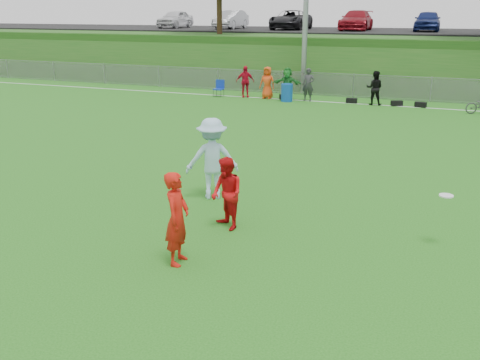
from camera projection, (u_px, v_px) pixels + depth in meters
The scene contains 14 objects.
ground at pixel (193, 235), 11.46m from camera, with size 120.00×120.00×0.00m, color #1A5E13.
sideline_far at pixel (346, 103), 27.46m from camera, with size 60.00×0.10×0.01m, color white.
fence at pixel (353, 86), 29.04m from camera, with size 58.00×0.06×1.30m.
berm at pixel (380, 54), 38.56m from camera, with size 120.00×18.00×3.00m, color #1A5016.
parking_lot at pixel (385, 31), 39.86m from camera, with size 120.00×12.00×0.10m, color black.
car_row at pixel (368, 20), 39.14m from camera, with size 32.04×5.18×1.44m.
spectator_row at pixel (296, 84), 28.11m from camera, with size 7.89×0.84×1.69m.
gear_bags at pixel (362, 101), 27.24m from camera, with size 7.55×0.54×0.26m.
player_red_left at pixel (177, 218), 9.94m from camera, with size 0.66×0.43×1.80m, color red.
player_red_center at pixel (227, 194), 11.57m from camera, with size 0.78×0.61×1.60m, color red.
player_blue at pixel (212, 159), 13.42m from camera, with size 1.33×0.77×2.06m, color #A7D0E8.
frisbee at pixel (446, 196), 10.63m from camera, with size 0.28×0.28×0.03m.
recycling_bin at pixel (287, 93), 27.85m from camera, with size 0.61×0.61×0.91m, color #0F48A2.
camp_chair at pixel (219, 92), 29.51m from camera, with size 0.50×0.51×0.90m.
Camera 1 is at (4.72, -9.49, 4.62)m, focal length 40.00 mm.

